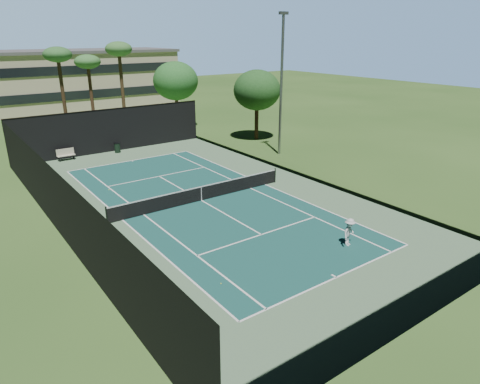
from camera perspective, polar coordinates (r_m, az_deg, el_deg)
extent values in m
plane|color=#335821|center=(28.63, -5.15, -1.16)|extent=(160.00, 160.00, 0.00)
cube|color=#557A55|center=(28.63, -5.15, -1.15)|extent=(18.00, 32.00, 0.01)
cube|color=#174C46|center=(28.63, -5.15, -1.14)|extent=(10.97, 23.77, 0.01)
cube|color=white|center=(20.34, 12.74, -11.04)|extent=(10.97, 0.10, 0.01)
cube|color=white|center=(38.83, -14.26, 4.09)|extent=(10.97, 0.10, 0.01)
cube|color=white|center=(23.79, 2.87, -5.69)|extent=(8.23, 0.10, 0.01)
cube|color=white|center=(33.98, -10.73, 2.08)|extent=(8.23, 0.10, 0.01)
cube|color=white|center=(26.49, -15.38, -3.63)|extent=(0.10, 23.77, 0.01)
cube|color=white|center=(31.58, 3.40, 1.00)|extent=(0.10, 23.77, 0.01)
cube|color=white|center=(26.93, -12.68, -2.98)|extent=(0.10, 23.77, 0.01)
cube|color=white|center=(30.78, 1.42, 0.51)|extent=(0.10, 23.77, 0.01)
cube|color=white|center=(28.62, -5.15, -1.13)|extent=(0.10, 12.80, 0.01)
cube|color=white|center=(20.42, 12.42, -10.87)|extent=(0.10, 0.30, 0.01)
cube|color=white|center=(38.69, -14.18, 4.04)|extent=(0.10, 0.30, 0.01)
cylinder|color=black|center=(26.02, -17.36, -3.01)|extent=(0.10, 0.10, 1.10)
cylinder|color=black|center=(31.97, 4.69, 2.21)|extent=(0.10, 0.10, 1.10)
cube|color=black|center=(28.45, -5.18, -0.23)|extent=(12.80, 0.02, 0.92)
cube|color=white|center=(28.29, -5.21, 0.69)|extent=(12.80, 0.04, 0.07)
cube|color=white|center=(28.45, -5.18, -0.23)|extent=(0.05, 0.03, 0.92)
cube|color=black|center=(42.12, -16.65, 7.89)|extent=(18.00, 0.04, 4.00)
cube|color=black|center=(17.38, 23.52, -10.58)|extent=(18.00, 0.04, 4.00)
cube|color=black|center=(33.26, 8.20, 5.39)|extent=(0.04, 32.00, 4.00)
cube|color=black|center=(24.91, -23.32, -1.23)|extent=(0.04, 32.00, 4.00)
cube|color=black|center=(41.77, -16.93, 10.56)|extent=(18.00, 0.06, 0.06)
imported|color=silver|center=(23.06, 14.36, -5.20)|extent=(1.09, 0.82, 1.51)
sphere|color=#C0DA31|center=(19.42, -2.56, -12.10)|extent=(0.06, 0.06, 0.06)
sphere|color=#AFD02F|center=(27.32, -13.58, -2.68)|extent=(0.07, 0.07, 0.07)
sphere|color=#C4E233|center=(30.07, -5.02, -0.03)|extent=(0.06, 0.06, 0.06)
sphere|color=#EDF337|center=(31.83, -17.07, 0.29)|extent=(0.07, 0.07, 0.07)
cube|color=beige|center=(40.61, -22.17, 4.54)|extent=(1.50, 0.45, 0.05)
cube|color=beige|center=(40.72, -22.29, 5.00)|extent=(1.50, 0.06, 0.55)
cube|color=black|center=(40.54, -22.93, 4.05)|extent=(0.06, 0.40, 0.42)
cube|color=black|center=(40.80, -21.31, 4.37)|extent=(0.06, 0.40, 0.42)
cylinder|color=black|center=(41.80, -16.04, 5.67)|extent=(0.52, 0.52, 0.90)
cylinder|color=black|center=(41.69, -16.10, 6.29)|extent=(0.56, 0.56, 0.05)
cylinder|color=#412D1C|center=(48.78, -22.47, 11.53)|extent=(0.36, 0.36, 8.55)
ellipsoid|color=#2E632C|center=(48.43, -23.17, 16.51)|extent=(2.80, 2.80, 1.54)
cylinder|color=#482E1F|center=(51.67, -19.17, 11.84)|extent=(0.36, 0.36, 7.65)
ellipsoid|color=#366E31|center=(51.32, -19.67, 16.05)|extent=(2.80, 2.80, 1.54)
cylinder|color=#49341F|center=(49.57, -15.37, 12.70)|extent=(0.36, 0.36, 9.00)
ellipsoid|color=#3A7032|center=(49.24, -15.88, 17.89)|extent=(2.80, 2.80, 1.54)
cylinder|color=#43301D|center=(51.50, -8.37, 10.37)|extent=(0.40, 0.40, 3.52)
ellipsoid|color=#276428|center=(51.01, -8.59, 14.44)|extent=(5.12, 5.12, 4.35)
cylinder|color=#41291C|center=(45.37, 2.21, 9.10)|extent=(0.40, 0.40, 3.30)
ellipsoid|color=#21511F|center=(44.83, 2.27, 13.43)|extent=(4.80, 4.80, 4.08)
cube|color=beige|center=(70.61, -25.46, 13.16)|extent=(40.00, 12.00, 8.00)
cube|color=#59595B|center=(70.35, -25.98, 16.44)|extent=(40.50, 12.50, 0.40)
cube|color=black|center=(64.88, -24.14, 11.44)|extent=(38.00, 0.15, 1.20)
cube|color=black|center=(64.55, -24.58, 14.41)|extent=(38.00, 0.15, 1.20)
cylinder|color=gray|center=(38.87, 5.51, 13.64)|extent=(0.24, 0.24, 12.00)
cube|color=gray|center=(38.65, 5.84, 22.66)|extent=(0.90, 0.25, 0.25)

